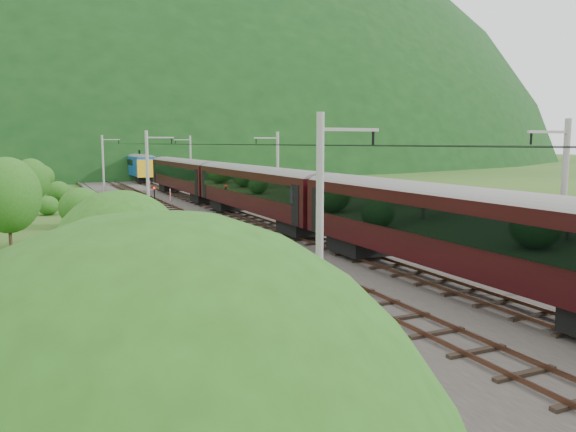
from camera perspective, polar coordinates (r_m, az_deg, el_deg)
name	(u,v)px	position (r m, az deg, el deg)	size (l,w,h in m)	color
ground	(451,318)	(24.58, 16.23, -9.96)	(600.00, 600.00, 0.00)	#244B17
railbed	(333,267)	(32.46, 4.58, -5.18)	(14.00, 220.00, 0.30)	#38332D
track_left	(295,267)	(31.33, 0.73, -5.20)	(2.40, 220.00, 0.27)	brown
track_right	(368,260)	(33.63, 8.16, -4.40)	(2.40, 220.00, 0.27)	brown
catenary_left	(148,174)	(50.56, -13.99, 4.12)	(2.54, 192.28, 8.00)	gray
catenary_right	(277,171)	(54.20, -1.14, 4.55)	(2.54, 192.28, 8.00)	gray
overhead_wires	(334,145)	(31.68, 4.71, 7.18)	(4.83, 198.00, 0.03)	black
mountain_main	(66,159)	(278.13, -21.64, 5.42)	(504.00, 360.00, 244.00)	black
train	(329,194)	(37.32, 4.14, 2.22)	(3.29, 156.73, 5.74)	black
hazard_post_near	(170,195)	(68.72, -11.86, 2.12)	(0.16, 0.16, 1.51)	red
hazard_post_far	(150,186)	(84.57, -13.85, 3.02)	(0.16, 0.16, 1.50)	red
signal	(154,195)	(62.75, -13.42, 2.06)	(0.24, 0.24, 2.17)	black
vegetation_left	(54,220)	(36.77, -22.70, -0.40)	(13.27, 145.47, 6.79)	#245015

